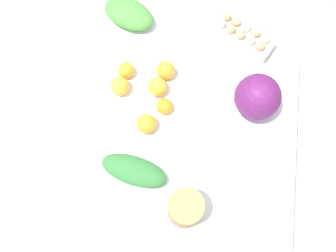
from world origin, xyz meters
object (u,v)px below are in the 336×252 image
at_px(paper_bag, 185,208).
at_px(orange_5, 120,86).
at_px(orange_0, 164,106).
at_px(egg_carton, 242,35).
at_px(greens_bunch_chard, 129,14).
at_px(orange_4, 126,70).
at_px(greens_bunch_beet_tops, 134,171).
at_px(orange_1, 157,87).
at_px(cabbage_purple, 258,97).
at_px(orange_2, 166,70).
at_px(orange_3, 146,124).

height_order(paper_bag, orange_5, paper_bag).
bearing_deg(orange_0, egg_carton, -36.06).
bearing_deg(greens_bunch_chard, orange_0, -151.21).
height_order(orange_4, orange_5, orange_5).
xyz_separation_m(greens_bunch_beet_tops, orange_4, (0.43, 0.12, -0.00)).
bearing_deg(orange_1, orange_5, 97.58).
relative_size(greens_bunch_chard, orange_5, 3.00).
bearing_deg(greens_bunch_beet_tops, orange_4, 15.11).
relative_size(orange_1, orange_5, 1.02).
bearing_deg(greens_bunch_beet_tops, cabbage_purple, -50.67).
xyz_separation_m(paper_bag, orange_0, (0.41, 0.14, -0.03)).
distance_m(greens_bunch_chard, greens_bunch_beet_tops, 0.73).
distance_m(greens_bunch_chard, orange_4, 0.29).
bearing_deg(greens_bunch_beet_tops, greens_bunch_chard, 12.61).
bearing_deg(orange_2, egg_carton, -53.32).
relative_size(orange_1, orange_3, 1.01).
relative_size(orange_0, orange_2, 0.83).
relative_size(paper_bag, orange_0, 1.96).
height_order(cabbage_purple, orange_4, cabbage_purple).
height_order(egg_carton, paper_bag, paper_bag).
bearing_deg(orange_5, orange_4, -7.54).
distance_m(orange_0, orange_5, 0.21).
relative_size(egg_carton, greens_bunch_chard, 1.27).
height_order(greens_bunch_chard, orange_2, greens_bunch_chard).
height_order(cabbage_purple, greens_bunch_beet_tops, cabbage_purple).
relative_size(egg_carton, greens_bunch_beet_tops, 1.17).
height_order(cabbage_purple, paper_bag, cabbage_purple).
height_order(orange_0, orange_5, orange_5).
height_order(paper_bag, greens_bunch_beet_tops, paper_bag).
relative_size(orange_4, orange_5, 0.87).
height_order(paper_bag, orange_0, paper_bag).
relative_size(paper_bag, greens_bunch_chard, 0.55).
relative_size(egg_carton, orange_4, 4.36).
relative_size(cabbage_purple, egg_carton, 0.61).
xyz_separation_m(orange_1, orange_2, (0.08, -0.02, -0.00)).
bearing_deg(orange_0, orange_2, 7.30).
height_order(orange_2, orange_4, orange_2).
relative_size(orange_1, orange_4, 1.16).
distance_m(paper_bag, orange_0, 0.43).
bearing_deg(orange_3, orange_1, -5.33).
bearing_deg(greens_bunch_beet_tops, egg_carton, -27.81).
xyz_separation_m(orange_3, orange_4, (0.23, 0.13, -0.01)).
height_order(orange_3, orange_5, same).
xyz_separation_m(cabbage_purple, orange_2, (0.09, 0.39, -0.05)).
relative_size(cabbage_purple, orange_2, 2.31).
bearing_deg(cabbage_purple, orange_0, 101.12).
distance_m(orange_2, orange_4, 0.17).
relative_size(greens_bunch_beet_tops, orange_1, 3.20).
xyz_separation_m(cabbage_purple, egg_carton, (0.32, 0.08, -0.05)).
bearing_deg(egg_carton, orange_3, -99.57).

